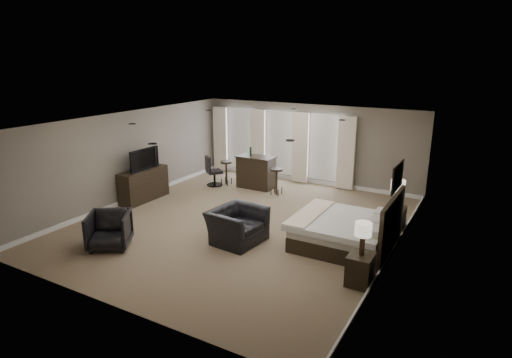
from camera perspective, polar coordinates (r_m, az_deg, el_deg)
The scene contains 16 objects.
room at distance 10.48m, azimuth -2.03°, elevation 0.67°, with size 7.60×8.60×2.64m.
window_bay at distance 14.48m, azimuth 3.10°, elevation 4.59°, with size 5.25×0.20×2.30m.
bed at distance 9.64m, azimuth 11.21°, elevation -5.07°, with size 2.06×1.97×1.31m, color silver.
nightstand_near at distance 8.29m, azimuth 13.74°, elevation -11.62°, with size 0.44×0.54×0.59m, color black.
nightstand_far at distance 10.89m, azimuth 18.03°, elevation -5.10°, with size 0.44×0.54×0.59m, color black.
lamp_near at distance 8.03m, azimuth 14.03°, elevation -7.75°, with size 0.31×0.31×0.63m, color beige.
lamp_far at distance 10.68m, azimuth 18.32°, elevation -1.89°, with size 0.33×0.33×0.69m, color beige.
wall_art at distance 9.05m, azimuth 18.31°, elevation 0.29°, with size 0.04×0.96×0.56m, color slate.
dresser at distance 12.91m, azimuth -14.75°, elevation -0.75°, with size 0.51×1.59×0.92m, color black.
tv at distance 12.77m, azimuth -14.92°, elevation 1.55°, with size 1.09×0.63×0.14m, color black.
armchair_near at distance 9.71m, azimuth -2.53°, elevation -5.48°, with size 1.19×0.78×1.04m, color black.
armchair_far at distance 9.97m, azimuth -19.01°, elevation -6.27°, with size 0.86×0.81×0.89m, color black.
bar_counter at distance 13.64m, azimuth -0.01°, elevation 0.94°, with size 1.19×0.62×1.04m, color black.
bar_stool_left at distance 14.04m, azimuth -3.97°, elevation 0.82°, with size 0.37×0.37×0.79m, color black.
bar_stool_right at distance 12.99m, azimuth 2.75°, elevation -0.35°, with size 0.39×0.39×0.82m, color black.
desk_chair at distance 13.93m, azimuth -5.57°, elevation 1.09°, with size 0.51×0.51×0.99m, color black.
Camera 1 is at (5.29, -8.61, 4.09)m, focal length 30.00 mm.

